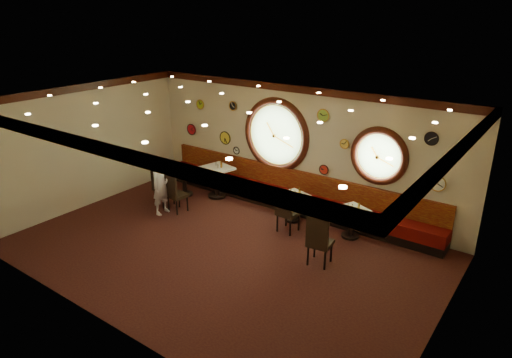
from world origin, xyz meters
name	(u,v)px	position (x,y,z in m)	size (l,w,h in m)	color
floor	(222,251)	(0.00, 0.00, 0.00)	(9.00, 6.00, 0.00)	black
ceiling	(218,105)	(0.00, 0.00, 3.20)	(9.00, 6.00, 0.02)	gold
wall_back	(296,148)	(0.00, 3.00, 1.60)	(9.00, 0.02, 3.20)	beige
wall_front	(96,239)	(0.00, -3.00, 1.60)	(9.00, 0.02, 3.20)	beige
wall_left	(87,146)	(-4.50, 0.00, 1.60)	(0.02, 6.00, 3.20)	beige
wall_right	(448,245)	(4.50, 0.00, 1.60)	(0.02, 6.00, 3.20)	beige
molding_back	(297,89)	(0.00, 2.95, 3.11)	(9.00, 0.10, 0.18)	#341109
molding_front	(86,145)	(0.00, -2.95, 3.11)	(9.00, 0.10, 0.18)	#341109
molding_left	(80,87)	(-4.45, 0.00, 3.11)	(0.10, 6.00, 0.18)	#341109
molding_right	(461,149)	(4.45, 0.00, 3.11)	(0.10, 6.00, 0.18)	#341109
banquette_base	(289,205)	(0.00, 2.72, 0.10)	(8.00, 0.55, 0.20)	black
banquette_seat	(289,196)	(0.00, 2.72, 0.35)	(8.00, 0.55, 0.30)	#540707
banquette_back	(294,180)	(0.00, 2.94, 0.75)	(8.00, 0.10, 0.55)	#5F070A
porthole_left_glass	(276,135)	(-0.60, 3.00, 1.85)	(1.66, 1.66, 0.02)	#98C978
porthole_left_frame	(276,135)	(-0.60, 2.98, 1.85)	(1.98, 1.98, 0.18)	#341109
porthole_left_ring	(275,135)	(-0.60, 2.95, 1.85)	(1.61, 1.61, 0.03)	gold
porthole_right_glass	(379,156)	(2.20, 3.00, 1.80)	(1.10, 1.10, 0.02)	#98C978
porthole_right_frame	(379,156)	(2.20, 2.98, 1.80)	(1.38, 1.38, 0.18)	#341109
porthole_right_ring	(378,156)	(2.20, 2.95, 1.80)	(1.09, 1.09, 0.03)	gold
wall_clock_0	(233,106)	(-2.00, 2.96, 2.45)	(0.24, 0.24, 0.03)	black
wall_clock_1	(200,104)	(-3.20, 2.96, 2.35)	(0.26, 0.26, 0.03)	#A4CB28
wall_clock_2	(237,150)	(-1.90, 2.96, 1.20)	(0.20, 0.20, 0.03)	silver
wall_clock_3	(345,144)	(1.35, 2.96, 1.95)	(0.22, 0.22, 0.03)	#F4D051
wall_clock_4	(432,139)	(3.30, 2.96, 2.40)	(0.28, 0.28, 0.03)	black
wall_clock_5	(225,138)	(-2.30, 2.96, 1.50)	(0.36, 0.36, 0.03)	yellow
wall_clock_6	(324,170)	(0.85, 2.96, 1.20)	(0.24, 0.24, 0.03)	red
wall_clock_7	(192,129)	(-3.60, 2.96, 1.55)	(0.32, 0.32, 0.03)	red
wall_clock_8	(323,116)	(0.75, 2.96, 2.55)	(0.30, 0.30, 0.03)	#92C23C
wall_clock_9	(438,183)	(3.55, 2.96, 1.45)	(0.34, 0.34, 0.03)	white
table_a	(184,179)	(-2.88, 1.82, 0.48)	(0.72, 0.72, 0.76)	black
table_b	(216,178)	(-2.05, 2.24, 0.55)	(0.95, 0.95, 0.87)	black
table_c	(293,204)	(0.45, 2.19, 0.44)	(0.79, 0.79, 0.70)	black
table_d	(351,219)	(1.98, 2.22, 0.44)	(0.84, 0.84, 0.70)	black
chair_a	(160,184)	(-2.87, 0.93, 0.61)	(0.50, 0.50, 0.66)	black
chair_b	(174,191)	(-2.27, 0.84, 0.60)	(0.49, 0.49, 0.65)	black
chair_c	(286,208)	(0.65, 1.54, 0.63)	(0.48, 0.48, 0.69)	black
chair_d	(319,238)	(1.97, 0.68, 0.64)	(0.52, 0.52, 0.69)	black
condiment_a_salt	(181,167)	(-2.99, 1.85, 0.81)	(0.03, 0.03, 0.10)	silver
condiment_b_salt	(216,164)	(-2.16, 2.36, 0.92)	(0.04, 0.04, 0.10)	silver
condiment_c_salt	(291,191)	(0.35, 2.22, 0.75)	(0.04, 0.04, 0.10)	silver
condiment_d_salt	(348,205)	(1.86, 2.27, 0.75)	(0.03, 0.03, 0.09)	silver
condiment_a_pepper	(183,169)	(-2.86, 1.77, 0.81)	(0.03, 0.03, 0.10)	silver
condiment_b_pepper	(218,166)	(-1.99, 2.23, 0.92)	(0.04, 0.04, 0.10)	silver
condiment_c_pepper	(295,193)	(0.49, 2.19, 0.74)	(0.04, 0.04, 0.10)	silver
condiment_d_pepper	(352,207)	(1.97, 2.25, 0.75)	(0.04, 0.04, 0.10)	#B7B8BC
condiment_a_bottle	(189,167)	(-2.78, 1.94, 0.83)	(0.05, 0.05, 0.15)	gold
condiment_b_bottle	(221,164)	(-1.94, 2.32, 0.96)	(0.06, 0.06, 0.18)	orange
condiment_c_bottle	(300,192)	(0.59, 2.25, 0.79)	(0.06, 0.06, 0.18)	gold
condiment_d_bottle	(359,207)	(2.12, 2.25, 0.79)	(0.05, 0.05, 0.17)	gold
waiter	(161,185)	(-2.50, 0.61, 0.77)	(0.56, 0.37, 1.53)	white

